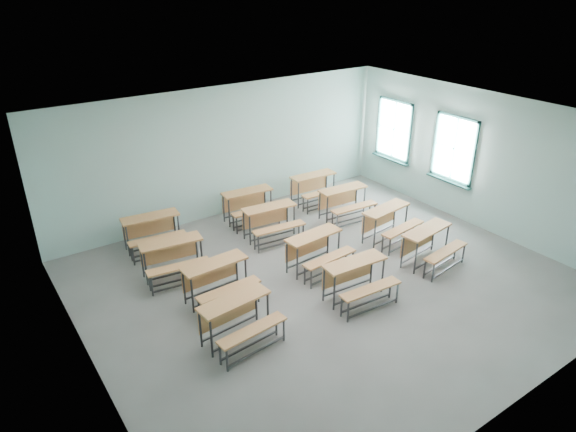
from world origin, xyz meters
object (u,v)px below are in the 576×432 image
desk_unit_r3c2 (315,185)px  desk_unit_r1c0 (218,277)px  desk_unit_r2c0 (173,254)px  desk_unit_r3c1 (249,202)px  desk_unit_r2c2 (345,199)px  desk_unit_r1c1 (317,247)px  desk_unit_r1c2 (389,219)px  desk_unit_r3c0 (153,228)px  desk_unit_r0c1 (358,276)px  desk_unit_r2c1 (271,218)px  desk_unit_r0c0 (238,315)px  desk_unit_r0c2 (430,242)px

desk_unit_r3c2 → desk_unit_r1c0: bearing=-146.4°
desk_unit_r3c2 → desk_unit_r2c0: bearing=-161.6°
desk_unit_r1c0 → desk_unit_r3c1: same height
desk_unit_r2c2 → desk_unit_r3c1: same height
desk_unit_r1c0 → desk_unit_r3c2: bearing=29.1°
desk_unit_r1c1 → desk_unit_r2c2: 2.56m
desk_unit_r1c2 → desk_unit_r2c0: (-4.64, 1.31, 0.00)m
desk_unit_r1c1 → desk_unit_r3c0: bearing=127.8°
desk_unit_r0c1 → desk_unit_r1c2: size_ratio=0.97×
desk_unit_r3c1 → desk_unit_r2c2: bearing=-25.4°
desk_unit_r1c1 → desk_unit_r1c2: bearing=-1.7°
desk_unit_r2c1 → desk_unit_r2c2: bearing=2.5°
desk_unit_r0c1 → desk_unit_r2c0: 3.64m
desk_unit_r3c0 → desk_unit_r2c2: bearing=-8.4°
desk_unit_r3c1 → desk_unit_r3c2: size_ratio=1.03×
desk_unit_r1c1 → desk_unit_r3c0: (-2.42, 2.71, 0.00)m
desk_unit_r1c1 → desk_unit_r2c2: size_ratio=1.00×
desk_unit_r3c0 → desk_unit_r2c0: bearing=-87.7°
desk_unit_r0c0 → desk_unit_r3c1: size_ratio=1.00×
desk_unit_r0c0 → desk_unit_r2c0: 2.46m
desk_unit_r0c1 → desk_unit_r1c0: 2.56m
desk_unit_r0c2 → desk_unit_r1c2: 1.23m
desk_unit_r0c0 → desk_unit_r3c2: (4.45, 3.74, 0.00)m
desk_unit_r1c0 → desk_unit_r1c1: bearing=-6.1°
desk_unit_r1c1 → desk_unit_r1c0: bearing=171.9°
desk_unit_r2c0 → desk_unit_r1c2: bearing=-7.8°
desk_unit_r2c2 → desk_unit_r1c2: bearing=-82.9°
desk_unit_r1c1 → desk_unit_r2c1: bearing=86.8°
desk_unit_r3c2 → desk_unit_r1c2: bearing=-84.9°
desk_unit_r2c1 → desk_unit_r0c1: bearing=-84.3°
desk_unit_r1c1 → desk_unit_r2c1: same height
desk_unit_r0c0 → desk_unit_r3c0: 3.78m
desk_unit_r0c2 → desk_unit_r3c0: (-4.49, 3.86, 0.00)m
desk_unit_r1c0 → desk_unit_r1c2: size_ratio=0.95×
desk_unit_r3c1 → desk_unit_r3c2: bearing=3.7°
desk_unit_r1c0 → desk_unit_r2c2: 4.44m
desk_unit_r1c2 → desk_unit_r2c2: (-0.07, 1.45, 0.00)m
desk_unit_r2c0 → desk_unit_r3c2: 4.70m
desk_unit_r3c2 → desk_unit_r3c0: bearing=-177.9°
desk_unit_r1c1 → desk_unit_r3c2: size_ratio=1.01×
desk_unit_r3c2 → desk_unit_r3c1: bearing=-178.9°
desk_unit_r3c0 → desk_unit_r3c1: bearing=6.6°
desk_unit_r0c0 → desk_unit_r3c0: (0.02, 3.78, 0.00)m
desk_unit_r1c1 → desk_unit_r0c2: bearing=-33.0°
desk_unit_r0c2 → desk_unit_r1c1: 2.37m
desk_unit_r1c2 → desk_unit_r3c0: size_ratio=1.01×
desk_unit_r1c1 → desk_unit_r3c1: 2.72m
desk_unit_r0c0 → desk_unit_r1c0: same height
desk_unit_r3c0 → desk_unit_r0c1: bearing=-52.8°
desk_unit_r0c1 → desk_unit_r1c0: size_ratio=1.02×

